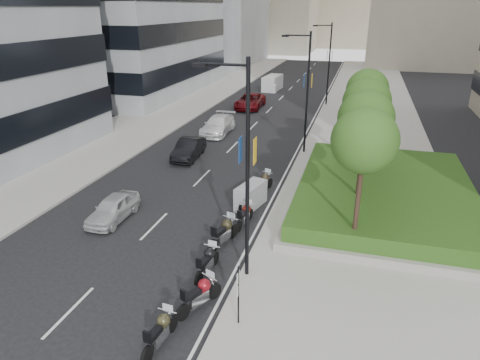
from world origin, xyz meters
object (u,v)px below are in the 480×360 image
at_px(motorcycle_5, 251,196).
at_px(motorcycle_6, 263,183).
at_px(lamp_post_2, 328,60).
at_px(motorcycle_4, 245,215).
at_px(motorcycle_1, 200,294).
at_px(car_a, 113,208).
at_px(lamp_post_0, 244,164).
at_px(motorcycle_0, 160,331).
at_px(lamp_post_1, 305,88).
at_px(parking_sign, 238,292).
at_px(motorcycle_3, 224,232).
at_px(delivery_van, 272,84).
at_px(car_d, 250,101).
at_px(car_b, 189,149).
at_px(car_c, 218,125).
at_px(motorcycle_2, 207,262).

height_order(motorcycle_5, motorcycle_6, motorcycle_5).
distance_m(lamp_post_2, motorcycle_4, 30.91).
relative_size(motorcycle_1, car_a, 0.56).
bearing_deg(lamp_post_0, motorcycle_0, -109.01).
bearing_deg(motorcycle_1, lamp_post_1, 21.90).
bearing_deg(lamp_post_2, car_a, -104.16).
distance_m(parking_sign, motorcycle_0, 2.89).
bearing_deg(parking_sign, motorcycle_3, 112.99).
bearing_deg(motorcycle_5, motorcycle_3, -168.37).
bearing_deg(motorcycle_1, motorcycle_4, 26.00).
height_order(lamp_post_0, motorcycle_3, lamp_post_0).
distance_m(parking_sign, delivery_van, 46.54).
height_order(lamp_post_1, car_d, lamp_post_1).
xyz_separation_m(motorcycle_0, delivery_van, (-6.24, 47.36, 0.32)).
bearing_deg(lamp_post_0, delivery_van, 100.37).
xyz_separation_m(car_b, car_d, (0.10, 17.69, 0.07)).
bearing_deg(motorcycle_4, motorcycle_3, 176.11).
relative_size(lamp_post_0, lamp_post_2, 1.00).
distance_m(lamp_post_0, motorcycle_4, 6.43).
height_order(motorcycle_0, motorcycle_4, motorcycle_0).
distance_m(lamp_post_0, parking_sign, 4.74).
height_order(lamp_post_0, car_c, lamp_post_0).
relative_size(lamp_post_1, parking_sign, 3.60).
relative_size(motorcycle_2, car_c, 0.42).
distance_m(car_a, car_b, 10.46).
height_order(parking_sign, delivery_van, parking_sign).
height_order(motorcycle_1, car_d, car_d).
bearing_deg(motorcycle_4, motorcycle_2, -177.05).
bearing_deg(motorcycle_6, motorcycle_3, -164.68).
bearing_deg(motorcycle_4, lamp_post_0, -158.21).
height_order(motorcycle_6, car_a, car_a).
bearing_deg(motorcycle_5, motorcycle_4, -159.27).
bearing_deg(motorcycle_4, motorcycle_0, -175.45).
height_order(lamp_post_1, car_b, lamp_post_1).
height_order(lamp_post_2, motorcycle_0, lamp_post_2).
height_order(lamp_post_2, motorcycle_5, lamp_post_2).
xyz_separation_m(lamp_post_0, lamp_post_1, (0.00, 17.00, 0.00)).
relative_size(motorcycle_1, car_c, 0.40).
bearing_deg(lamp_post_0, motorcycle_5, 101.97).
xyz_separation_m(lamp_post_1, motorcycle_6, (-1.22, -8.12, -4.46)).
bearing_deg(car_c, motorcycle_3, -71.43).
height_order(motorcycle_5, car_b, car_b).
height_order(parking_sign, motorcycle_5, parking_sign).
relative_size(motorcycle_0, motorcycle_5, 0.88).
distance_m(lamp_post_2, delivery_van, 11.78).
xyz_separation_m(lamp_post_1, motorcycle_0, (-1.58, -21.60, -4.49)).
bearing_deg(car_b, motorcycle_2, -69.17).
bearing_deg(delivery_van, lamp_post_2, -39.87).
relative_size(lamp_post_2, motorcycle_3, 3.79).
height_order(motorcycle_4, car_a, car_a).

